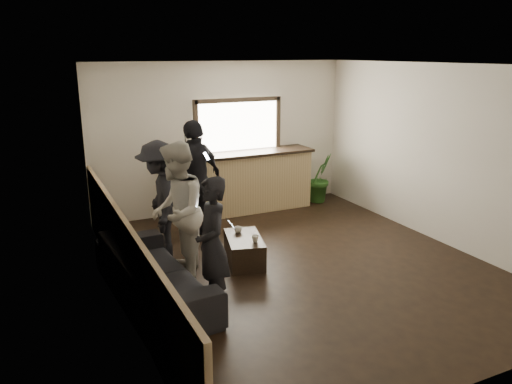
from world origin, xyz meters
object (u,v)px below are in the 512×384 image
potted_plant (320,178)px  person_c (160,200)px  sofa (154,272)px  person_a (212,245)px  cup_b (255,239)px  coffee_table (244,250)px  bar_counter (244,178)px  cup_a (238,230)px  person_b (177,212)px  person_d (196,180)px

potted_plant → person_c: size_ratio=0.57×
sofa → person_a: (0.56, -0.58, 0.47)m
cup_b → person_a: 1.34m
coffee_table → person_a: bearing=-129.3°
bar_counter → cup_a: 2.28m
cup_b → person_a: bearing=-138.1°
bar_counter → cup_a: size_ratio=23.84×
sofa → potted_plant: bearing=-61.2°
coffee_table → person_b: size_ratio=0.47×
cup_b → potted_plant: (2.58, 2.39, 0.06)m
sofa → person_d: person_d is taller
cup_a → person_c: person_c is taller
potted_plant → person_d: bearing=-163.4°
person_b → person_c: (0.00, 0.86, -0.06)m
bar_counter → cup_b: (-0.93, -2.49, -0.21)m
coffee_table → bar_counter: bearing=66.1°
person_b → bar_counter: bearing=162.3°
sofa → cup_b: 1.55m
potted_plant → person_c: bearing=-159.2°
person_d → potted_plant: bearing=164.4°
sofa → person_a: bearing=-139.9°
bar_counter → sofa: 3.70m
sofa → cup_b: bearing=-83.9°
bar_counter → person_b: 3.09m
coffee_table → person_b: bearing=-175.4°
bar_counter → cup_b: size_ratio=26.44×
cup_b → coffee_table: bearing=107.5°
coffee_table → person_c: size_ratio=0.50×
cup_b → person_d: person_d is taller
person_a → sofa: bearing=-127.8°
bar_counter → potted_plant: (1.65, -0.10, -0.15)m
sofa → cup_a: bearing=-67.7°
person_b → person_c: size_ratio=1.07×
sofa → person_b: 0.85m
coffee_table → person_b: 1.24m
cup_a → potted_plant: 3.29m
sofa → potted_plant: size_ratio=2.34×
person_c → person_a: bearing=12.8°
cup_a → person_a: size_ratio=0.07×
cup_a → cup_b: 0.45m
person_c → person_b: bearing=9.2°
person_a → person_b: 1.01m
cup_a → coffee_table: bearing=-90.0°
sofa → person_d: 2.24m
person_d → sofa: bearing=24.4°
bar_counter → coffee_table: bar_counter is taller
bar_counter → cup_b: bar_counter is taller
person_a → cup_b: bearing=139.8°
sofa → person_d: (1.18, 1.79, 0.63)m
person_b → person_c: person_b is taller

